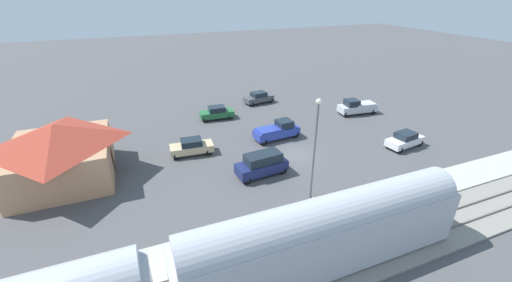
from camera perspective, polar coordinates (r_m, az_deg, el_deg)
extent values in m
plane|color=#4C4C4F|center=(34.48, 6.92, -2.47)|extent=(200.00, 200.00, 0.00)
cube|color=gray|center=(25.41, 22.69, -16.24)|extent=(4.80, 70.00, 0.18)
cube|color=#59544C|center=(24.98, 23.90, -16.91)|extent=(0.10, 70.00, 0.12)
cube|color=#59544C|center=(25.67, 21.65, -15.08)|extent=(0.10, 70.00, 0.12)
cube|color=#B7B2A8|center=(27.54, 17.04, -11.36)|extent=(3.20, 46.00, 0.30)
cube|color=#ADB2BC|center=(21.10, 12.15, -17.03)|extent=(2.90, 18.78, 3.70)
cube|color=gold|center=(22.17, 9.95, -15.31)|extent=(0.04, 17.27, 0.36)
cylinder|color=#ADB2BC|center=(19.96, 12.62, -13.35)|extent=(2.75, 18.02, 2.76)
cube|color=tan|center=(34.30, -31.20, -3.09)|extent=(9.11, 8.17, 3.66)
pyramid|color=#9E3828|center=(33.23, -32.28, 1.06)|extent=(9.91, 8.97, 1.83)
cube|color=#4C3323|center=(34.06, -24.18, -3.15)|extent=(1.10, 0.08, 2.10)
cylinder|color=#23284C|center=(25.53, 10.00, -12.18)|extent=(0.22, 0.22, 0.85)
cylinder|color=yellow|center=(25.09, 10.13, -10.86)|extent=(0.36, 0.36, 0.62)
sphere|color=tan|center=(24.84, 10.21, -10.07)|extent=(0.24, 0.24, 0.24)
cube|color=#47494F|center=(49.36, 0.49, 7.60)|extent=(2.51, 4.73, 0.76)
cube|color=#19232D|center=(49.15, 0.49, 8.37)|extent=(1.93, 2.38, 0.64)
cylinder|color=black|center=(50.98, 1.66, 7.74)|extent=(0.22, 0.68, 0.68)
cylinder|color=black|center=(49.71, 2.66, 7.24)|extent=(0.22, 0.68, 0.68)
cylinder|color=black|center=(49.33, -1.70, 7.10)|extent=(0.22, 0.68, 0.68)
cylinder|color=black|center=(48.02, -0.76, 6.57)|extent=(0.22, 0.68, 0.68)
cube|color=white|center=(39.30, 25.01, 0.01)|extent=(2.45, 4.71, 0.76)
cube|color=#19232D|center=(39.03, 25.20, 0.94)|extent=(1.90, 2.36, 0.64)
cylinder|color=black|center=(37.76, 24.32, -1.53)|extent=(0.22, 0.68, 0.68)
cylinder|color=black|center=(38.57, 22.47, -0.60)|extent=(0.22, 0.68, 0.68)
cylinder|color=black|center=(40.41, 27.23, -0.37)|extent=(0.22, 0.68, 0.68)
cylinder|color=black|center=(41.17, 25.45, 0.48)|extent=(0.22, 0.68, 0.68)
cube|color=navy|center=(30.40, 0.99, -4.64)|extent=(2.41, 5.06, 1.00)
cube|color=#19232D|center=(29.99, 1.25, -3.03)|extent=(2.04, 3.58, 0.88)
cylinder|color=black|center=(29.28, -1.52, -7.12)|extent=(0.22, 0.68, 0.68)
cylinder|color=black|center=(30.60, -2.94, -5.55)|extent=(0.22, 0.68, 0.68)
cylinder|color=black|center=(30.86, 4.86, -5.32)|extent=(0.22, 0.68, 0.68)
cylinder|color=black|center=(32.11, 3.24, -3.91)|extent=(0.22, 0.68, 0.68)
cube|color=silver|center=(47.27, 17.67, 5.64)|extent=(2.53, 5.58, 0.92)
cube|color=#19232D|center=(46.45, 16.74, 6.57)|extent=(1.90, 1.90, 0.84)
cylinder|color=black|center=(45.63, 15.88, 4.54)|extent=(0.22, 0.76, 0.76)
cylinder|color=black|center=(47.00, 14.82, 5.30)|extent=(0.22, 0.76, 0.76)
cylinder|color=black|center=(47.96, 20.30, 4.94)|extent=(0.22, 0.76, 0.76)
cylinder|color=black|center=(49.26, 19.19, 5.66)|extent=(0.22, 0.76, 0.76)
cube|color=silver|center=(47.61, 18.72, 6.35)|extent=(2.17, 3.15, 0.20)
cube|color=#C6B284|center=(34.76, -11.39, -1.24)|extent=(2.23, 4.64, 0.76)
cube|color=#19232D|center=(34.45, -11.49, -0.20)|extent=(1.80, 2.29, 0.64)
cylinder|color=black|center=(34.15, -14.00, -2.76)|extent=(0.22, 0.68, 0.68)
cylinder|color=black|center=(35.57, -14.20, -1.57)|extent=(0.22, 0.68, 0.68)
cylinder|color=black|center=(34.38, -8.37, -2.01)|extent=(0.22, 0.68, 0.68)
cylinder|color=black|center=(35.79, -8.80, -0.86)|extent=(0.22, 0.68, 0.68)
cube|color=#283D9E|center=(37.55, 3.68, 1.59)|extent=(2.42, 5.55, 0.92)
cube|color=#19232D|center=(37.69, 5.07, 3.10)|extent=(1.87, 1.87, 0.84)
cylinder|color=black|center=(39.45, 5.73, 2.03)|extent=(0.22, 0.76, 0.76)
cylinder|color=black|center=(38.15, 7.10, 1.09)|extent=(0.22, 0.76, 0.76)
cylinder|color=black|center=(37.48, 0.16, 0.82)|extent=(0.22, 0.76, 0.76)
cylinder|color=black|center=(36.11, 1.41, -0.21)|extent=(0.22, 0.76, 0.76)
cube|color=#283D9E|center=(36.89, 2.44, 2.11)|extent=(2.11, 3.12, 0.20)
cube|color=#236638|center=(43.62, -7.00, 4.85)|extent=(2.16, 4.62, 0.76)
cube|color=#19232D|center=(43.37, -7.05, 5.72)|extent=(1.77, 2.27, 0.64)
cylinder|color=black|center=(42.77, -8.99, 3.73)|extent=(0.22, 0.68, 0.68)
cylinder|color=black|center=(44.24, -9.35, 4.48)|extent=(0.22, 0.68, 0.68)
cylinder|color=black|center=(43.35, -4.56, 4.29)|extent=(0.22, 0.68, 0.68)
cylinder|color=black|center=(44.80, -5.05, 5.01)|extent=(0.22, 0.68, 0.68)
cylinder|color=#515156|center=(25.99, 10.34, -2.25)|extent=(0.16, 0.16, 8.44)
sphere|color=#EAE5C6|center=(24.25, 11.17, 6.94)|extent=(0.44, 0.44, 0.44)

